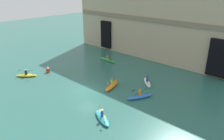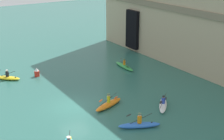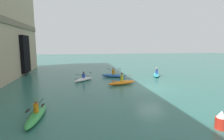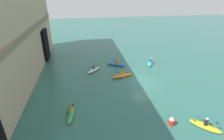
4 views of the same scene
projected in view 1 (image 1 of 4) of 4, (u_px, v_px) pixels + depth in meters
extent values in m
plane|color=#2D665B|center=(88.00, 90.00, 27.22)|extent=(120.00, 120.00, 0.00)
cube|color=tan|center=(169.00, 10.00, 36.51)|extent=(35.98, 7.34, 16.42)
cube|color=#7C6E59|center=(157.00, 21.00, 34.45)|extent=(35.26, 0.24, 0.72)
cube|color=black|center=(106.00, 34.00, 42.66)|extent=(2.35, 0.70, 5.19)
cube|color=black|center=(220.00, 58.00, 29.53)|extent=(2.99, 0.70, 5.22)
ellipsoid|color=white|center=(147.00, 82.00, 28.85)|extent=(2.57, 2.55, 0.38)
cylinder|color=#2D47B7|center=(147.00, 79.00, 28.68)|extent=(0.33, 0.33, 0.50)
sphere|color=#9E704C|center=(148.00, 77.00, 28.55)|extent=(0.19, 0.19, 0.19)
cylinder|color=#232328|center=(148.00, 76.00, 28.52)|extent=(0.24, 0.24, 0.06)
cylinder|color=black|center=(147.00, 79.00, 28.67)|extent=(1.26, 1.84, 0.60)
ellipsoid|color=black|center=(148.00, 80.00, 27.68)|extent=(0.39, 0.46, 0.16)
ellipsoid|color=black|center=(147.00, 78.00, 29.66)|extent=(0.39, 0.46, 0.16)
ellipsoid|color=green|center=(107.00, 60.00, 37.22)|extent=(3.60, 0.88, 0.38)
cylinder|color=orange|center=(107.00, 57.00, 37.06)|extent=(0.28, 0.28, 0.52)
sphere|color=#9E704C|center=(107.00, 55.00, 36.92)|extent=(0.20, 0.20, 0.20)
cylinder|color=#4C6B4C|center=(107.00, 55.00, 36.89)|extent=(0.25, 0.25, 0.06)
cylinder|color=black|center=(107.00, 57.00, 37.05)|extent=(2.09, 0.49, 0.45)
ellipsoid|color=black|center=(104.00, 55.00, 37.69)|extent=(0.47, 0.27, 0.13)
ellipsoid|color=black|center=(111.00, 60.00, 36.40)|extent=(0.47, 0.27, 0.13)
ellipsoid|color=blue|center=(140.00, 97.00, 25.18)|extent=(2.08, 3.26, 0.43)
cylinder|color=orange|center=(140.00, 93.00, 24.99)|extent=(0.35, 0.35, 0.58)
sphere|color=beige|center=(140.00, 90.00, 24.84)|extent=(0.23, 0.23, 0.23)
cylinder|color=#4C6B4C|center=(140.00, 89.00, 24.81)|extent=(0.29, 0.29, 0.06)
cylinder|color=black|center=(140.00, 93.00, 24.98)|extent=(0.91, 1.74, 0.94)
ellipsoid|color=black|center=(133.00, 91.00, 24.55)|extent=(0.35, 0.46, 0.23)
ellipsoid|color=black|center=(146.00, 94.00, 25.41)|extent=(0.35, 0.46, 0.23)
ellipsoid|color=#33B2C6|center=(102.00, 118.00, 21.28)|extent=(3.06, 1.94, 0.36)
cylinder|color=#2D47B7|center=(102.00, 114.00, 21.12)|extent=(0.30, 0.30, 0.51)
sphere|color=brown|center=(102.00, 111.00, 20.98)|extent=(0.23, 0.23, 0.23)
cylinder|color=silver|center=(102.00, 110.00, 20.95)|extent=(0.29, 0.29, 0.06)
cylinder|color=black|center=(102.00, 114.00, 21.11)|extent=(1.89, 1.17, 0.67)
ellipsoid|color=yellow|center=(105.00, 117.00, 20.14)|extent=(0.47, 0.38, 0.17)
ellipsoid|color=yellow|center=(100.00, 111.00, 22.09)|extent=(0.47, 0.38, 0.17)
ellipsoid|color=yellow|center=(26.00, 75.00, 31.08)|extent=(2.64, 2.56, 0.34)
cylinder|color=#232328|center=(26.00, 73.00, 30.91)|extent=(0.35, 0.35, 0.53)
sphere|color=#9E704C|center=(26.00, 70.00, 30.78)|extent=(0.20, 0.20, 0.20)
cylinder|color=silver|center=(26.00, 70.00, 30.75)|extent=(0.25, 0.25, 0.06)
cylinder|color=black|center=(26.00, 72.00, 30.90)|extent=(1.41, 1.39, 0.82)
ellipsoid|color=black|center=(32.00, 75.00, 31.07)|extent=(0.43, 0.43, 0.21)
ellipsoid|color=black|center=(20.00, 70.00, 30.74)|extent=(0.43, 0.43, 0.21)
ellipsoid|color=orange|center=(112.00, 86.00, 27.80)|extent=(1.60, 3.31, 0.43)
cylinder|color=gold|center=(112.00, 82.00, 27.61)|extent=(0.29, 0.29, 0.59)
sphere|color=tan|center=(112.00, 79.00, 27.46)|extent=(0.23, 0.23, 0.23)
cylinder|color=#4C6B4C|center=(112.00, 79.00, 27.42)|extent=(0.29, 0.29, 0.06)
cylinder|color=black|center=(112.00, 82.00, 27.60)|extent=(0.62, 2.17, 0.52)
ellipsoid|color=#D84C19|center=(108.00, 84.00, 26.69)|extent=(0.29, 0.47, 0.14)
ellipsoid|color=#D84C19|center=(115.00, 81.00, 28.51)|extent=(0.29, 0.47, 0.14)
cylinder|color=red|center=(48.00, 70.00, 32.52)|extent=(0.56, 0.56, 0.62)
cone|color=white|center=(48.00, 67.00, 32.34)|extent=(0.48, 0.48, 0.36)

